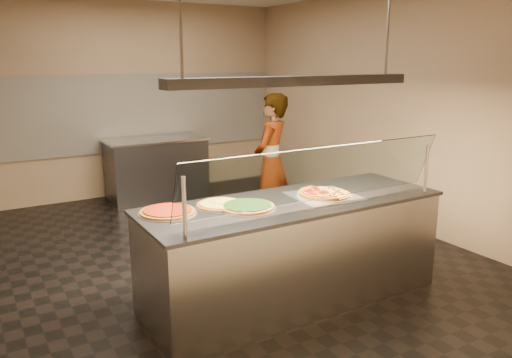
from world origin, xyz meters
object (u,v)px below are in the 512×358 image
heat_lamp_housing (296,81)px  perforated_tray (324,195)px  half_pizza_pepperoni (314,194)px  prep_table (157,168)px  pizza_spatula (224,203)px  worker (271,162)px  pizza_spinach (247,206)px  sneeze_guard (319,175)px  serving_counter (293,250)px  pizza_tomato (168,211)px  half_pizza_sausage (334,192)px  pizza_cheese (220,204)px

heat_lamp_housing → perforated_tray: bearing=-5.1°
half_pizza_pepperoni → prep_table: half_pizza_pepperoni is taller
perforated_tray → pizza_spatula: pizza_spatula is taller
prep_table → worker: size_ratio=0.88×
pizza_spinach → half_pizza_pepperoni: bearing=-2.5°
sneeze_guard → serving_counter: bearing=90.0°
serving_counter → pizza_tomato: bearing=168.9°
sneeze_guard → heat_lamp_housing: 0.80m
prep_table → sneeze_guard: bearing=-91.8°
serving_counter → worker: (0.90, 1.78, 0.39)m
half_pizza_sausage → pizza_spinach: (-0.89, 0.03, -0.01)m
pizza_spatula → worker: size_ratio=0.16×
half_pizza_sausage → pizza_spinach: bearing=178.0°
half_pizza_pepperoni → pizza_spatula: bearing=166.8°
pizza_cheese → pizza_spatula: (0.02, -0.01, 0.01)m
serving_counter → half_pizza_sausage: half_pizza_sausage is taller
half_pizza_pepperoni → pizza_spatula: half_pizza_pepperoni is taller
sneeze_guard → half_pizza_sausage: size_ratio=5.13×
sneeze_guard → prep_table: 4.32m
perforated_tray → half_pizza_sausage: (0.11, -0.00, 0.02)m
worker → pizza_cheese: bearing=9.5°
pizza_cheese → half_pizza_pepperoni: bearing=-13.7°
half_pizza_pepperoni → heat_lamp_housing: heat_lamp_housing is taller
pizza_tomato → worker: bearing=38.5°
sneeze_guard → pizza_tomato: (-1.08, 0.55, -0.28)m
sneeze_guard → pizza_tomato: size_ratio=5.27×
worker → heat_lamp_housing: heat_lamp_housing is taller
serving_counter → pizza_spinach: (-0.47, 0.00, 0.48)m
sneeze_guard → pizza_cheese: sneeze_guard is taller
perforated_tray → sneeze_guard: bearing=-134.4°
pizza_cheese → pizza_tomato: 0.45m
pizza_spinach → prep_table: 3.98m
half_pizza_sausage → worker: 1.87m
pizza_spinach → heat_lamp_housing: heat_lamp_housing is taller
pizza_tomato → perforated_tray: bearing=-9.8°
heat_lamp_housing → worker: bearing=63.3°
perforated_tray → worker: worker is taller
half_pizza_pepperoni → pizza_spinach: bearing=177.5°
pizza_cheese → pizza_spinach: bearing=-47.6°
prep_table → serving_counter: bearing=-92.0°
sneeze_guard → pizza_spinach: (-0.47, 0.35, -0.28)m
pizza_spatula → worker: worker is taller
sneeze_guard → half_pizza_pepperoni: (0.20, 0.32, -0.26)m
perforated_tray → half_pizza_sausage: 0.12m
half_pizza_sausage → pizza_spatula: 1.04m
pizza_cheese → heat_lamp_housing: heat_lamp_housing is taller
half_pizza_sausage → pizza_spatula: bearing=169.5°
prep_table → pizza_spatula: bearing=-101.1°
perforated_tray → serving_counter: bearing=174.9°
perforated_tray → half_pizza_pepperoni: bearing=179.5°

